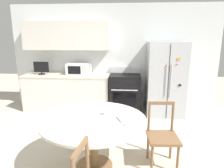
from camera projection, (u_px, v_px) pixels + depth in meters
ground_plane at (100, 167)px, 2.84m from camera, size 14.00×14.00×0.00m
back_wall at (102, 52)px, 5.05m from camera, size 5.20×0.44×2.60m
kitchen_counter at (68, 92)px, 5.05m from camera, size 2.13×0.64×0.90m
refrigerator at (165, 79)px, 4.68m from camera, size 0.85×0.81×1.71m
oven_range at (125, 93)px, 4.91m from camera, size 0.74×0.68×1.08m
microwave at (78, 69)px, 4.93m from camera, size 0.53×0.35×0.27m
countertop_tv at (41, 68)px, 4.93m from camera, size 0.37×0.16×0.32m
counter_bottle at (91, 71)px, 4.82m from camera, size 0.07×0.07×0.31m
dining_table at (94, 126)px, 2.72m from camera, size 1.44×1.44×0.74m
dining_chair_right at (162, 137)px, 2.82m from camera, size 0.45×0.45×0.90m
candle_glass at (106, 113)px, 2.81m from camera, size 0.09×0.09×0.08m
mail_stack at (128, 120)px, 2.63m from camera, size 0.32×0.36×0.02m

